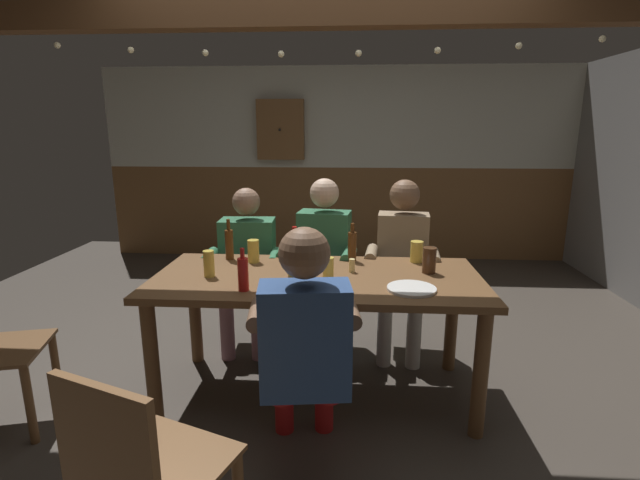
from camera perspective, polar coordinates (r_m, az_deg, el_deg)
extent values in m
plane|color=#423A33|center=(3.19, -0.09, -16.51)|extent=(7.08, 7.08, 0.00)
cube|color=beige|center=(5.77, 1.98, 14.80)|extent=(5.64, 0.12, 1.18)
cube|color=brown|center=(5.86, 1.89, 3.43)|extent=(5.64, 0.12, 1.13)
cube|color=brown|center=(2.92, 0.02, 26.10)|extent=(5.08, 0.14, 0.16)
cube|color=brown|center=(2.72, -0.35, -4.81)|extent=(1.91, 0.87, 0.04)
cylinder|color=brown|center=(2.75, -19.96, -14.03)|extent=(0.08, 0.08, 0.72)
cylinder|color=brown|center=(2.63, 19.13, -15.30)|extent=(0.08, 0.08, 0.72)
cylinder|color=brown|center=(3.36, -15.12, -8.58)|extent=(0.08, 0.08, 0.72)
cylinder|color=brown|center=(3.26, 15.88, -9.32)|extent=(0.08, 0.08, 0.72)
cube|color=#33724C|center=(3.51, -8.83, -1.36)|extent=(0.41, 0.26, 0.48)
sphere|color=#9E755B|center=(3.44, -9.06, 4.67)|extent=(0.20, 0.20, 0.20)
cylinder|color=#B78493|center=(3.43, -7.27, -5.56)|extent=(0.15, 0.40, 0.13)
cylinder|color=#B78493|center=(3.47, -10.86, -5.49)|extent=(0.15, 0.40, 0.13)
cylinder|color=#B78493|center=(3.35, -7.60, -11.02)|extent=(0.10, 0.10, 0.42)
cylinder|color=#B78493|center=(3.39, -11.32, -10.88)|extent=(0.10, 0.10, 0.42)
cylinder|color=#33724C|center=(3.23, -5.60, -2.16)|extent=(0.09, 0.28, 0.08)
cylinder|color=#33724C|center=(3.31, -13.49, -2.08)|extent=(0.09, 0.28, 0.08)
cube|color=#33724C|center=(3.43, 0.53, -1.02)|extent=(0.40, 0.27, 0.55)
sphere|color=beige|center=(3.35, 0.55, 5.79)|extent=(0.21, 0.21, 0.21)
cylinder|color=#2D4C84|center=(3.34, 1.76, -5.99)|extent=(0.18, 0.43, 0.13)
cylinder|color=#2D4C84|center=(3.38, -1.68, -5.76)|extent=(0.18, 0.43, 0.13)
cylinder|color=#2D4C84|center=(3.25, 1.09, -11.68)|extent=(0.10, 0.10, 0.42)
cylinder|color=#2D4C84|center=(3.29, -2.48, -11.37)|extent=(0.10, 0.10, 0.42)
cylinder|color=#33724C|center=(3.15, 3.53, -1.86)|extent=(0.12, 0.29, 0.08)
cylinder|color=#33724C|center=(3.23, -4.08, -1.46)|extent=(0.12, 0.29, 0.08)
cube|color=#997F60|center=(3.45, 10.09, -1.23)|extent=(0.38, 0.25, 0.54)
sphere|color=brown|center=(3.37, 10.37, 5.50)|extent=(0.22, 0.22, 0.22)
cylinder|color=silver|center=(3.37, 11.58, -6.11)|extent=(0.18, 0.43, 0.13)
cylinder|color=silver|center=(3.37, 8.21, -5.97)|extent=(0.18, 0.43, 0.13)
cylinder|color=silver|center=(3.28, 11.43, -11.77)|extent=(0.10, 0.10, 0.42)
cylinder|color=silver|center=(3.28, 7.90, -11.63)|extent=(0.10, 0.10, 0.42)
cylinder|color=#997F60|center=(3.21, 13.83, -2.02)|extent=(0.11, 0.29, 0.08)
cylinder|color=#997F60|center=(3.21, 6.33, -1.71)|extent=(0.11, 0.29, 0.08)
cube|color=#2D4C84|center=(2.05, -1.85, -12.14)|extent=(0.41, 0.25, 0.50)
sphere|color=brown|center=(1.92, -1.94, -1.62)|extent=(0.22, 0.22, 0.22)
cylinder|color=#AD1919|center=(2.30, -4.68, -15.61)|extent=(0.18, 0.43, 0.13)
cylinder|color=#AD1919|center=(2.30, 0.87, -15.51)|extent=(0.18, 0.43, 0.13)
cylinder|color=#AD1919|center=(2.62, -4.45, -18.50)|extent=(0.10, 0.10, 0.42)
cylinder|color=#AD1919|center=(2.62, 0.51, -18.41)|extent=(0.10, 0.10, 0.42)
cylinder|color=brown|center=(2.27, -7.77, -8.95)|extent=(0.11, 0.29, 0.08)
cylinder|color=brown|center=(2.28, 3.74, -8.77)|extent=(0.11, 0.29, 0.08)
cylinder|color=brown|center=(3.24, -29.69, -13.51)|extent=(0.04, 0.04, 0.44)
cylinder|color=brown|center=(2.93, -32.10, -16.78)|extent=(0.04, 0.04, 0.44)
cube|color=brown|center=(1.88, -19.13, -24.92)|extent=(0.57, 0.57, 0.02)
cube|color=brown|center=(1.65, -24.88, -22.19)|extent=(0.38, 0.17, 0.42)
cylinder|color=brown|center=(2.24, -18.89, -25.36)|extent=(0.04, 0.04, 0.44)
cylinder|color=#F9E08C|center=(2.78, 3.94, -3.14)|extent=(0.04, 0.04, 0.08)
cube|color=#B2B7BC|center=(2.48, 1.91, -5.55)|extent=(0.14, 0.10, 0.05)
cylinder|color=white|center=(2.53, 11.19, -5.89)|extent=(0.26, 0.26, 0.01)
cylinder|color=red|center=(2.48, -9.43, -4.21)|extent=(0.06, 0.06, 0.18)
cylinder|color=red|center=(2.45, -9.53, -1.61)|extent=(0.02, 0.02, 0.06)
cylinder|color=#593314|center=(3.08, -11.09, -0.58)|extent=(0.05, 0.05, 0.20)
cylinder|color=#593314|center=(3.05, -11.20, 1.85)|extent=(0.02, 0.02, 0.07)
cylinder|color=#593314|center=(3.00, 3.96, -0.82)|extent=(0.06, 0.06, 0.19)
cylinder|color=#593314|center=(2.97, 4.00, 1.50)|extent=(0.03, 0.03, 0.06)
cylinder|color=red|center=(3.01, -3.12, -0.98)|extent=(0.06, 0.06, 0.17)
cylinder|color=red|center=(2.98, -3.15, 1.12)|extent=(0.03, 0.03, 0.06)
cylinder|color=#E5C64C|center=(3.00, -8.18, -1.36)|extent=(0.07, 0.07, 0.15)
cylinder|color=#4C2D19|center=(2.82, 13.28, -2.44)|extent=(0.08, 0.08, 0.15)
cylinder|color=#E5C64C|center=(2.75, -13.49, -2.85)|extent=(0.06, 0.06, 0.15)
cylinder|color=#E5C64C|center=(2.67, 1.01, -3.41)|extent=(0.06, 0.06, 0.12)
cylinder|color=#E5C64C|center=(3.04, 11.79, -1.42)|extent=(0.08, 0.08, 0.14)
cylinder|color=#E5C64C|center=(2.45, -3.13, -4.95)|extent=(0.07, 0.07, 0.12)
cube|color=brown|center=(5.70, -4.86, 13.35)|extent=(0.56, 0.12, 0.70)
sphere|color=black|center=(5.62, -4.98, 13.35)|extent=(0.03, 0.03, 0.03)
sphere|color=#F9EAB2|center=(3.31, -29.57, 20.10)|extent=(0.04, 0.04, 0.04)
sphere|color=#F9EAB2|center=(3.10, -22.23, 20.81)|extent=(0.04, 0.04, 0.04)
sphere|color=#F9EAB2|center=(2.95, -13.91, 21.42)|extent=(0.04, 0.04, 0.04)
sphere|color=#F9EAB2|center=(2.85, -4.80, 21.82)|extent=(0.04, 0.04, 0.04)
sphere|color=#F9EAB2|center=(2.82, 4.75, 21.91)|extent=(0.04, 0.04, 0.04)
sphere|color=#F9EAB2|center=(2.86, 14.25, 21.65)|extent=(0.04, 0.04, 0.04)
sphere|color=#F9EAB2|center=(2.97, 23.24, 21.09)|extent=(0.04, 0.04, 0.04)
sphere|color=#F9EAB2|center=(3.14, 31.39, 20.36)|extent=(0.04, 0.04, 0.04)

